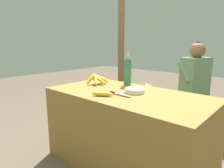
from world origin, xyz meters
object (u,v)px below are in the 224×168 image
(knife, at_px, (117,93))
(support_post_near, at_px, (121,43))
(wooden_bench, at_px, (172,100))
(banana_bunch_green, at_px, (148,86))
(loose_banana_front, at_px, (103,94))
(banana_bunch_ripe, at_px, (97,79))
(serving_bowl, at_px, (135,90))
(seated_vendor, at_px, (192,81))
(water_bottle, at_px, (127,72))

(knife, relative_size, support_post_near, 0.10)
(wooden_bench, height_order, banana_bunch_green, banana_bunch_green)
(loose_banana_front, bearing_deg, support_post_near, 124.72)
(banana_bunch_ripe, height_order, wooden_bench, banana_bunch_ripe)
(banana_bunch_ripe, xyz_separation_m, banana_bunch_green, (-0.01, 1.04, -0.25))
(serving_bowl, bearing_deg, seated_vendor, 84.64)
(banana_bunch_ripe, bearing_deg, knife, -23.84)
(loose_banana_front, distance_m, knife, 0.13)
(loose_banana_front, bearing_deg, banana_bunch_green, 106.46)
(loose_banana_front, distance_m, wooden_bench, 1.40)
(serving_bowl, bearing_deg, knife, -116.92)
(knife, xyz_separation_m, wooden_bench, (-0.08, 1.23, -0.34))
(banana_bunch_green, relative_size, support_post_near, 0.12)
(banana_bunch_green, bearing_deg, banana_bunch_ripe, -89.29)
(water_bottle, height_order, wooden_bench, water_bottle)
(loose_banana_front, height_order, banana_bunch_green, loose_banana_front)
(serving_bowl, bearing_deg, wooden_bench, 98.04)
(serving_bowl, xyz_separation_m, water_bottle, (-0.25, 0.22, 0.12))
(serving_bowl, xyz_separation_m, banana_bunch_green, (-0.53, 1.08, -0.22))
(serving_bowl, height_order, water_bottle, water_bottle)
(wooden_bench, bearing_deg, banana_bunch_green, -179.53)
(serving_bowl, bearing_deg, banana_bunch_green, 116.05)
(banana_bunch_ripe, height_order, seated_vendor, seated_vendor)
(banana_bunch_ripe, height_order, loose_banana_front, banana_bunch_ripe)
(serving_bowl, distance_m, knife, 0.17)
(seated_vendor, relative_size, banana_bunch_green, 4.34)
(support_post_near, bearing_deg, banana_bunch_green, -13.58)
(water_bottle, bearing_deg, support_post_near, 132.20)
(wooden_bench, xyz_separation_m, seated_vendor, (0.25, -0.02, 0.29))
(loose_banana_front, xyz_separation_m, knife, (0.05, 0.12, -0.01))
(water_bottle, bearing_deg, knife, -64.72)
(wooden_bench, distance_m, banana_bunch_green, 0.40)
(knife, xyz_separation_m, banana_bunch_green, (-0.45, 1.23, -0.20))
(loose_banana_front, distance_m, support_post_near, 1.88)
(banana_bunch_ripe, distance_m, banana_bunch_green, 1.07)
(water_bottle, height_order, support_post_near, support_post_near)
(banana_bunch_ripe, relative_size, support_post_near, 0.13)
(water_bottle, relative_size, banana_bunch_green, 1.30)
(loose_banana_front, relative_size, banana_bunch_green, 0.67)
(water_bottle, relative_size, seated_vendor, 0.30)
(water_bottle, relative_size, loose_banana_front, 1.93)
(knife, bearing_deg, loose_banana_front, -110.08)
(banana_bunch_green, bearing_deg, wooden_bench, 0.47)
(banana_bunch_ripe, xyz_separation_m, wooden_bench, (0.36, 1.04, -0.39))
(knife, xyz_separation_m, support_post_near, (-1.10, 1.39, 0.41))
(water_bottle, bearing_deg, seated_vendor, 67.49)
(support_post_near, bearing_deg, banana_bunch_ripe, -61.11)
(water_bottle, xyz_separation_m, wooden_bench, (0.10, 0.86, -0.47))
(knife, relative_size, banana_bunch_green, 0.86)
(serving_bowl, distance_m, banana_bunch_green, 1.22)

